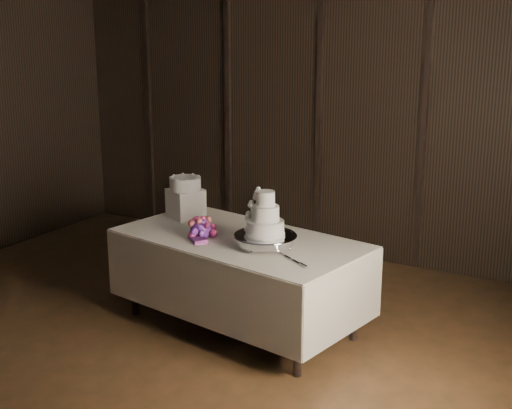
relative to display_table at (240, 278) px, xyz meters
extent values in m
cube|color=black|center=(-0.28, -1.41, -0.44)|extent=(6.04, 7.04, 0.04)
cube|color=black|center=(-0.28, 2.11, 1.08)|extent=(6.04, 0.04, 3.04)
cube|color=beige|center=(0.00, 0.00, 0.34)|extent=(2.12, 1.35, 0.01)
cube|color=white|center=(0.00, 0.00, -0.06)|extent=(1.95, 1.20, 0.71)
cylinder|color=silver|center=(0.28, -0.09, 0.39)|extent=(0.57, 0.57, 0.09)
cylinder|color=white|center=(0.28, -0.09, 0.49)|extent=(0.29, 0.29, 0.11)
cylinder|color=white|center=(0.28, -0.09, 0.60)|extent=(0.21, 0.21, 0.11)
cylinder|color=white|center=(0.28, -0.09, 0.72)|extent=(0.14, 0.14, 0.11)
cube|color=white|center=(-0.70, 0.27, 0.47)|extent=(0.34, 0.34, 0.25)
cylinder|color=white|center=(-0.70, 0.27, 0.65)|extent=(0.33, 0.33, 0.11)
cube|color=silver|center=(0.57, -0.26, 0.35)|extent=(0.33, 0.21, 0.01)
camera|label=1|loc=(2.77, -4.61, 2.05)|focal=50.00mm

